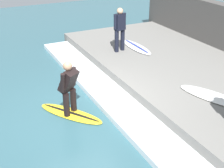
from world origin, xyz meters
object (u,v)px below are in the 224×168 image
(surfer_riding, at_px, (69,85))
(surfboard_waiting_far, at_px, (137,47))
(surfer_waiting_far, at_px, (120,27))
(surfboard_spare, at_px, (214,97))
(surfboard_riding, at_px, (71,114))

(surfer_riding, height_order, surfboard_waiting_far, surfer_riding)
(surfer_riding, relative_size, surfer_waiting_far, 0.92)
(surfer_waiting_far, bearing_deg, surfer_riding, -136.52)
(surfer_riding, xyz_separation_m, surfboard_spare, (3.37, -1.51, -0.40))
(surfer_riding, distance_m, surfer_waiting_far, 3.95)
(surfboard_riding, distance_m, surfer_riding, 0.81)
(surfer_waiting_far, bearing_deg, surfboard_spare, -82.92)
(surfer_riding, bearing_deg, surfboard_spare, -24.12)
(surfboard_riding, distance_m, surfboard_waiting_far, 4.50)
(surfer_riding, bearing_deg, surfboard_riding, 0.00)
(surfboard_riding, relative_size, surfer_riding, 1.30)
(surfboard_riding, bearing_deg, surfboard_waiting_far, 37.29)
(surfer_waiting_far, relative_size, surfboard_spare, 0.77)
(surfboard_riding, bearing_deg, surfboard_spare, -24.12)
(surfer_waiting_far, xyz_separation_m, surfboard_waiting_far, (0.72, 0.01, -0.83))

